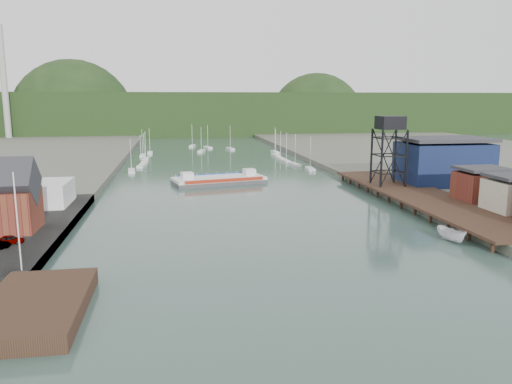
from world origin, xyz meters
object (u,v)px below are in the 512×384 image
object	(u,v)px
motorboat	(451,235)
chain_ferry	(219,180)
lift_tower	(390,127)
car_west_a	(10,239)

from	to	relation	value
motorboat	chain_ferry	bearing A→B (deg)	105.00
chain_ferry	motorboat	world-z (taller)	chain_ferry
lift_tower	motorboat	distance (m)	43.10
lift_tower	motorboat	size ratio (longest dim) A/B	2.74
chain_ferry	car_west_a	bearing A→B (deg)	-134.52
chain_ferry	car_west_a	world-z (taller)	chain_ferry
chain_ferry	motorboat	bearing A→B (deg)	-75.84
lift_tower	car_west_a	size ratio (longest dim) A/B	4.35
lift_tower	motorboat	world-z (taller)	lift_tower
chain_ferry	car_west_a	xyz separation A→B (m)	(-34.98, -56.61, 1.24)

